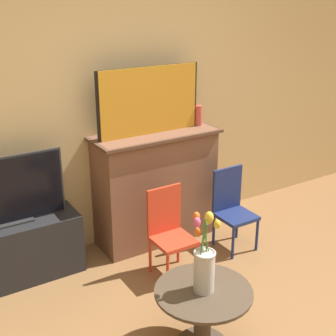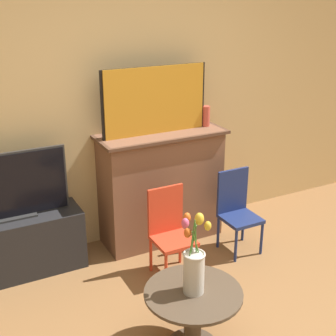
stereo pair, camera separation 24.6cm
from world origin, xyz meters
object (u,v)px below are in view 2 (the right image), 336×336
at_px(painting, 155,100).
at_px(chair_red, 170,228).
at_px(tv_monitor, 11,187).
at_px(vase_tulips, 194,265).
at_px(chair_blue, 237,208).

xyz_separation_m(painting, chair_red, (-0.14, -0.53, -0.89)).
bearing_deg(tv_monitor, vase_tulips, -60.07).
relative_size(painting, chair_red, 1.32).
distance_m(chair_red, chair_blue, 0.68).
bearing_deg(vase_tulips, tv_monitor, 119.93).
xyz_separation_m(painting, vase_tulips, (-0.42, -1.36, -0.66)).
bearing_deg(chair_blue, chair_red, -174.57).
relative_size(chair_red, chair_blue, 1.00).
xyz_separation_m(tv_monitor, chair_red, (1.06, -0.54, -0.36)).
height_order(painting, chair_blue, painting).
height_order(tv_monitor, vase_tulips, tv_monitor).
bearing_deg(painting, tv_monitor, 179.89).
bearing_deg(chair_blue, vase_tulips, -136.86).
bearing_deg(tv_monitor, painting, -0.11).
distance_m(tv_monitor, chair_blue, 1.84).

